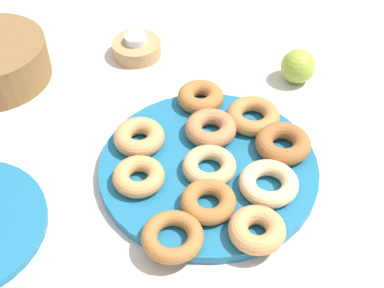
{
  "coord_description": "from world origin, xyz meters",
  "views": [
    {
      "loc": [
        -0.52,
        -0.27,
        0.65
      ],
      "look_at": [
        0.0,
        0.03,
        0.05
      ],
      "focal_mm": 51.13,
      "sensor_mm": 36.0,
      "label": 1
    }
  ],
  "objects_px": {
    "donut_4": "(139,176)",
    "donut_10": "(172,237)",
    "apple": "(298,66)",
    "donut_1": "(208,202)",
    "donut_5": "(268,184)",
    "candle_holder": "(137,49)",
    "donut_7": "(283,144)",
    "donut_8": "(257,230)",
    "donut_2": "(200,97)",
    "donut_9": "(253,116)",
    "donut_6": "(209,166)",
    "donut_plate": "(208,168)",
    "donut_3": "(211,128)",
    "donut_0": "(139,137)",
    "tealight": "(136,39)"
  },
  "relations": [
    {
      "from": "donut_4",
      "to": "donut_10",
      "type": "bearing_deg",
      "value": -123.77
    },
    {
      "from": "donut_10",
      "to": "apple",
      "type": "xyz_separation_m",
      "value": [
        0.44,
        -0.01,
        0.0
      ]
    },
    {
      "from": "donut_1",
      "to": "donut_5",
      "type": "height_order",
      "value": "same"
    },
    {
      "from": "donut_1",
      "to": "candle_holder",
      "type": "bearing_deg",
      "value": 48.36
    },
    {
      "from": "donut_7",
      "to": "donut_8",
      "type": "distance_m",
      "value": 0.18
    },
    {
      "from": "donut_2",
      "to": "donut_4",
      "type": "relative_size",
      "value": 1.02
    },
    {
      "from": "donut_9",
      "to": "donut_7",
      "type": "bearing_deg",
      "value": -117.78
    },
    {
      "from": "donut_7",
      "to": "donut_9",
      "type": "xyz_separation_m",
      "value": [
        0.04,
        0.07,
        -0.0
      ]
    },
    {
      "from": "donut_1",
      "to": "donut_6",
      "type": "bearing_deg",
      "value": 27.46
    },
    {
      "from": "donut_2",
      "to": "donut_10",
      "type": "height_order",
      "value": "donut_2"
    },
    {
      "from": "donut_7",
      "to": "donut_10",
      "type": "xyz_separation_m",
      "value": [
        -0.24,
        0.06,
        -0.0
      ]
    },
    {
      "from": "donut_7",
      "to": "candle_holder",
      "type": "bearing_deg",
      "value": 71.98
    },
    {
      "from": "donut_plate",
      "to": "donut_3",
      "type": "relative_size",
      "value": 4.06
    },
    {
      "from": "donut_8",
      "to": "apple",
      "type": "relative_size",
      "value": 1.26
    },
    {
      "from": "donut_4",
      "to": "apple",
      "type": "xyz_separation_m",
      "value": [
        0.37,
        -0.11,
        0.0
      ]
    },
    {
      "from": "donut_10",
      "to": "donut_4",
      "type": "bearing_deg",
      "value": 56.23
    },
    {
      "from": "donut_4",
      "to": "donut_1",
      "type": "bearing_deg",
      "value": -84.87
    },
    {
      "from": "donut_1",
      "to": "donut_9",
      "type": "xyz_separation_m",
      "value": [
        0.2,
        0.02,
        0.0
      ]
    },
    {
      "from": "donut_5",
      "to": "donut_plate",
      "type": "bearing_deg",
      "value": 88.8
    },
    {
      "from": "donut_3",
      "to": "candle_holder",
      "type": "xyz_separation_m",
      "value": [
        0.14,
        0.25,
        -0.02
      ]
    },
    {
      "from": "donut_2",
      "to": "donut_8",
      "type": "relative_size",
      "value": 1.0
    },
    {
      "from": "candle_holder",
      "to": "apple",
      "type": "xyz_separation_m",
      "value": [
        0.08,
        -0.31,
        0.02
      ]
    },
    {
      "from": "donut_6",
      "to": "donut_8",
      "type": "bearing_deg",
      "value": -122.6
    },
    {
      "from": "donut_5",
      "to": "donut_10",
      "type": "xyz_separation_m",
      "value": [
        -0.15,
        0.08,
        -0.0
      ]
    },
    {
      "from": "donut_5",
      "to": "apple",
      "type": "distance_m",
      "value": 0.3
    },
    {
      "from": "donut_7",
      "to": "donut_9",
      "type": "distance_m",
      "value": 0.08
    },
    {
      "from": "donut_10",
      "to": "apple",
      "type": "distance_m",
      "value": 0.44
    },
    {
      "from": "donut_7",
      "to": "donut_8",
      "type": "xyz_separation_m",
      "value": [
        -0.17,
        -0.04,
        -0.0
      ]
    },
    {
      "from": "donut_plate",
      "to": "donut_8",
      "type": "relative_size",
      "value": 4.3
    },
    {
      "from": "donut_8",
      "to": "apple",
      "type": "xyz_separation_m",
      "value": [
        0.38,
        0.09,
        0.0
      ]
    },
    {
      "from": "donut_9",
      "to": "donut_6",
      "type": "bearing_deg",
      "value": 176.02
    },
    {
      "from": "donut_6",
      "to": "candle_holder",
      "type": "xyz_separation_m",
      "value": [
        0.22,
        0.28,
        -0.01
      ]
    },
    {
      "from": "donut_1",
      "to": "donut_5",
      "type": "relative_size",
      "value": 0.91
    },
    {
      "from": "donut_6",
      "to": "donut_plate",
      "type": "bearing_deg",
      "value": 32.51
    },
    {
      "from": "donut_8",
      "to": "donut_10",
      "type": "distance_m",
      "value": 0.12
    },
    {
      "from": "donut_8",
      "to": "apple",
      "type": "bearing_deg",
      "value": 13.7
    },
    {
      "from": "donut_0",
      "to": "candle_holder",
      "type": "xyz_separation_m",
      "value": [
        0.22,
        0.15,
        -0.02
      ]
    },
    {
      "from": "donut_1",
      "to": "tealight",
      "type": "height_order",
      "value": "tealight"
    },
    {
      "from": "donut_4",
      "to": "tealight",
      "type": "height_order",
      "value": "tealight"
    },
    {
      "from": "donut_10",
      "to": "tealight",
      "type": "relative_size",
      "value": 2.01
    },
    {
      "from": "donut_8",
      "to": "donut_2",
      "type": "bearing_deg",
      "value": 44.71
    },
    {
      "from": "donut_9",
      "to": "candle_holder",
      "type": "relative_size",
      "value": 0.94
    },
    {
      "from": "donut_9",
      "to": "donut_0",
      "type": "bearing_deg",
      "value": 135.34
    },
    {
      "from": "donut_4",
      "to": "donut_3",
      "type": "bearing_deg",
      "value": -16.91
    },
    {
      "from": "donut_1",
      "to": "donut_3",
      "type": "relative_size",
      "value": 0.95
    },
    {
      "from": "donut_1",
      "to": "donut_2",
      "type": "height_order",
      "value": "donut_2"
    },
    {
      "from": "donut_9",
      "to": "donut_10",
      "type": "xyz_separation_m",
      "value": [
        -0.28,
        -0.01,
        -0.0
      ]
    },
    {
      "from": "apple",
      "to": "donut_10",
      "type": "bearing_deg",
      "value": 179.34
    },
    {
      "from": "apple",
      "to": "donut_1",
      "type": "bearing_deg",
      "value": -178.65
    },
    {
      "from": "donut_7",
      "to": "donut_6",
      "type": "bearing_deg",
      "value": 141.4
    }
  ]
}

